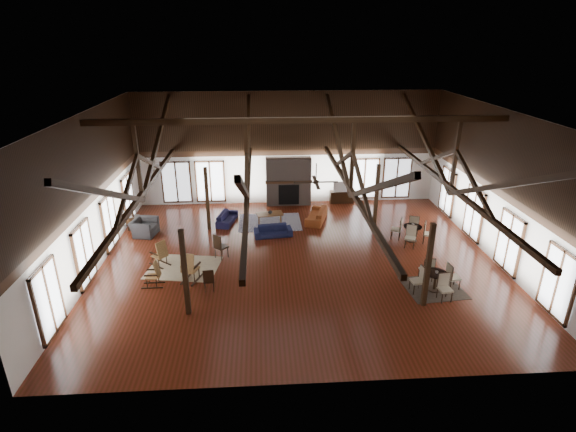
{
  "coord_description": "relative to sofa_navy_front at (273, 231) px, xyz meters",
  "views": [
    {
      "loc": [
        -1.49,
        -16.37,
        8.67
      ],
      "look_at": [
        -0.39,
        1.0,
        1.59
      ],
      "focal_mm": 28.0,
      "sensor_mm": 36.0,
      "label": 1
    }
  ],
  "objects": [
    {
      "name": "rug_navy",
      "position": [
        -0.11,
        1.63,
        -0.25
      ],
      "size": [
        3.06,
        2.3,
        0.01
      ],
      "primitive_type": "cube",
      "rotation": [
        0.0,
        0.0,
        0.0
      ],
      "color": "#1A1947",
      "rests_on": "floor"
    },
    {
      "name": "rocking_chair_c",
      "position": [
        -4.49,
        -4.15,
        0.23
      ],
      "size": [
        0.79,
        0.45,
        1.02
      ],
      "rotation": [
        0.0,
        0.0,
        1.57
      ],
      "color": "#9B6B3A",
      "rests_on": "floor"
    },
    {
      "name": "wall_back",
      "position": [
        0.98,
        4.49,
        2.75
      ],
      "size": [
        16.0,
        0.02,
        6.0
      ],
      "primitive_type": "cube",
      "color": "white",
      "rests_on": "floor"
    },
    {
      "name": "floor",
      "position": [
        0.98,
        -2.51,
        -0.25
      ],
      "size": [
        16.0,
        16.0,
        0.0
      ],
      "primitive_type": "plane",
      "color": "#5B1F13",
      "rests_on": "ground"
    },
    {
      "name": "sofa_navy_front",
      "position": [
        0.0,
        0.0,
        0.0
      ],
      "size": [
        1.8,
        0.89,
        0.5
      ],
      "primitive_type": "imported",
      "rotation": [
        0.0,
        0.0,
        0.13
      ],
      "color": "#15193B",
      "rests_on": "floor"
    },
    {
      "name": "fireplace",
      "position": [
        0.98,
        4.16,
        1.04
      ],
      "size": [
        2.5,
        0.69,
        2.6
      ],
      "color": "#6F5E55",
      "rests_on": "floor"
    },
    {
      "name": "cup_far",
      "position": [
        6.22,
        -0.88,
        0.51
      ],
      "size": [
        0.16,
        0.16,
        0.11
      ],
      "primitive_type": "imported",
      "rotation": [
        0.0,
        0.0,
        0.23
      ],
      "color": "#B2B2B2",
      "rests_on": "cafe_table_far"
    },
    {
      "name": "armchair",
      "position": [
        -5.94,
        0.52,
        0.12
      ],
      "size": [
        1.33,
        1.21,
        0.75
      ],
      "primitive_type": "imported",
      "rotation": [
        0.0,
        0.0,
        1.38
      ],
      "color": "#2B2B2E",
      "rests_on": "floor"
    },
    {
      "name": "sofa_orange",
      "position": [
        2.22,
        1.73,
        0.05
      ],
      "size": [
        2.19,
        1.38,
        0.6
      ],
      "primitive_type": "imported",
      "rotation": [
        0.0,
        0.0,
        -1.88
      ],
      "color": "brown",
      "rests_on": "floor"
    },
    {
      "name": "side_table_lamp",
      "position": [
        -6.6,
        1.25,
        0.22
      ],
      "size": [
        0.49,
        0.49,
        1.26
      ],
      "color": "black",
      "rests_on": "floor"
    },
    {
      "name": "cafe_table_far",
      "position": [
        6.21,
        -0.91,
        0.24
      ],
      "size": [
        1.89,
        1.89,
        0.98
      ],
      "rotation": [
        0.0,
        0.0,
        -0.43
      ],
      "color": "black",
      "rests_on": "floor"
    },
    {
      "name": "cafe_table_near",
      "position": [
        5.71,
        -5.08,
        0.24
      ],
      "size": [
        1.91,
        1.91,
        0.98
      ],
      "rotation": [
        0.0,
        0.0,
        0.12
      ],
      "color": "black",
      "rests_on": "floor"
    },
    {
      "name": "sofa_navy_left",
      "position": [
        -2.22,
        1.73,
        -0.0
      ],
      "size": [
        1.82,
        1.03,
        0.5
      ],
      "primitive_type": "imported",
      "rotation": [
        0.0,
        0.0,
        1.35
      ],
      "color": "#141233",
      "rests_on": "floor"
    },
    {
      "name": "wall_left",
      "position": [
        -7.02,
        -2.51,
        2.75
      ],
      "size": [
        0.02,
        14.0,
        6.0
      ],
      "primitive_type": "cube",
      "color": "white",
      "rests_on": "floor"
    },
    {
      "name": "wall_front",
      "position": [
        0.98,
        -9.51,
        2.75
      ],
      "size": [
        16.0,
        0.02,
        6.0
      ],
      "primitive_type": "cube",
      "color": "white",
      "rests_on": "floor"
    },
    {
      "name": "tv_console",
      "position": [
        3.93,
        4.24,
        0.07
      ],
      "size": [
        1.28,
        0.48,
        0.64
      ],
      "primitive_type": "cube",
      "color": "black",
      "rests_on": "floor"
    },
    {
      "name": "wall_right",
      "position": [
        8.98,
        -2.51,
        2.75
      ],
      "size": [
        0.02,
        14.0,
        6.0
      ],
      "primitive_type": "cube",
      "color": "white",
      "rests_on": "floor"
    },
    {
      "name": "rocking_chair_b",
      "position": [
        -3.25,
        -3.9,
        0.31
      ],
      "size": [
        0.77,
        1.04,
        1.2
      ],
      "rotation": [
        0.0,
        0.0,
        -0.34
      ],
      "color": "#9B6B3A",
      "rests_on": "floor"
    },
    {
      "name": "side_chair_a",
      "position": [
        -2.28,
        -2.1,
        0.38
      ],
      "size": [
        0.65,
        0.65,
        1.08
      ],
      "rotation": [
        0.0,
        0.0,
        -0.76
      ],
      "color": "black",
      "rests_on": "floor"
    },
    {
      "name": "ceiling_fan",
      "position": [
        1.48,
        -3.51,
        3.48
      ],
      "size": [
        1.6,
        1.6,
        0.75
      ],
      "color": "black",
      "rests_on": "roof_truss"
    },
    {
      "name": "roof_truss",
      "position": [
        0.98,
        -2.51,
        3.78
      ],
      "size": [
        15.6,
        14.07,
        3.14
      ],
      "color": "#301D0D",
      "rests_on": "wall_back"
    },
    {
      "name": "cup_near",
      "position": [
        5.71,
        -5.12,
        0.5
      ],
      "size": [
        0.14,
        0.14,
        0.09
      ],
      "primitive_type": "imported",
      "rotation": [
        0.0,
        0.0,
        0.29
      ],
      "color": "#B2B2B2",
      "rests_on": "cafe_table_near"
    },
    {
      "name": "vase",
      "position": [
        -0.09,
        1.57,
        0.34
      ],
      "size": [
        0.26,
        0.26,
        0.21
      ],
      "primitive_type": "imported",
      "rotation": [
        0.0,
        0.0,
        0.42
      ],
      "color": "#B2B2B2",
      "rests_on": "coffee_table"
    },
    {
      "name": "rug_tan",
      "position": [
        -3.67,
        -2.81,
        -0.25
      ],
      "size": [
        3.02,
        2.54,
        0.01
      ],
      "primitive_type": "cube",
      "rotation": [
        0.0,
        0.0,
        -0.16
      ],
      "color": "#C5B588",
      "rests_on": "floor"
    },
    {
      "name": "coffee_table",
      "position": [
        -0.11,
        1.6,
        0.18
      ],
      "size": [
        1.37,
        0.85,
        0.49
      ],
      "rotation": [
        0.0,
        0.0,
        0.17
      ],
      "color": "brown",
      "rests_on": "floor"
    },
    {
      "name": "rocking_chair_a",
      "position": [
        -4.58,
        -2.56,
        0.25
      ],
      "size": [
        0.93,
        0.87,
        1.08
      ],
      "rotation": [
        0.0,
        0.0,
        0.88
      ],
      "color": "#9B6B3A",
      "rests_on": "floor"
    },
    {
      "name": "post_grid",
      "position": [
        0.98,
        -2.51,
        1.27
      ],
      "size": [
        8.16,
        7.16,
        3.05
      ],
      "color": "#301D0D",
      "rests_on": "floor"
    },
    {
      "name": "ceiling",
      "position": [
        0.98,
        -2.51,
        5.75
      ],
      "size": [
        16.0,
        14.0,
        0.02
      ],
      "primitive_type": "cube",
      "color": "black",
      "rests_on": "wall_back"
    },
    {
      "name": "rug_dark",
      "position": [
        5.73,
        -4.97,
        -0.25
      ],
      "size": [
        2.2,
        2.04,
        0.01
      ],
      "primitive_type": "cube",
      "rotation": [
        0.0,
        0.0,
        0.1
      ],
      "color": "black",
      "rests_on": "floor"
    },
    {
      "name": "side_chair_b",
      "position": [
        -2.46,
        -4.68,
        0.28
      ],
      "size": [
        0.42,
        0.42,
        0.91
      ],
      "rotation": [
        0.0,
        0.0,
        0.09
      ],
      "color": "black",
      "rests_on": "floor"
    },
    {
      "name": "television",
      "position": [
        3.93,
        4.24,
        0.68
      ],
      "size": [
        1.03,
        0.21,
        0.59
      ],
      "primitive_type": "imported",
      "rotation": [
        0.0,
        0.0,
        0.07
      ],
      "color": "#B2B2B2",
      "rests_on": "tv_console"
    }
  ]
}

